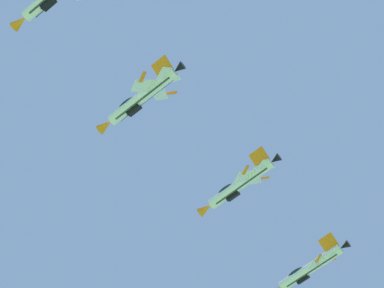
% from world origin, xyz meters
% --- Properties ---
extents(fighter_jet_right_wing, '(11.21, 13.23, 7.83)m').
position_xyz_m(fighter_jet_right_wing, '(1.60, 24.55, 95.39)').
color(fighter_jet_right_wing, white).
extents(fighter_jet_left_outer, '(11.21, 13.23, 7.78)m').
position_xyz_m(fighter_jet_left_outer, '(19.55, 37.01, 99.20)').
color(fighter_jet_left_outer, white).
extents(fighter_jet_right_outer, '(11.21, 13.23, 7.80)m').
position_xyz_m(fighter_jet_right_outer, '(34.51, 49.46, 98.60)').
color(fighter_jet_right_outer, white).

